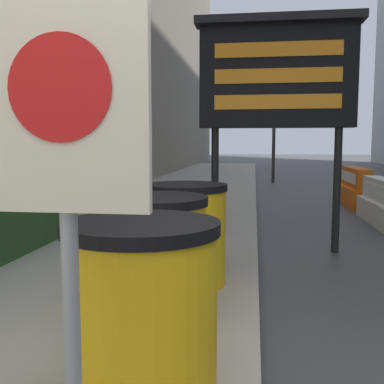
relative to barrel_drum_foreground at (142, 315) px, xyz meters
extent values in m
cylinder|color=#4C3D2D|center=(-2.48, 4.46, 0.83)|extent=(0.33, 0.33, 2.58)
cylinder|color=#4C3D2D|center=(-3.01, 4.53, 2.10)|extent=(0.25, 1.14, 0.74)
cylinder|color=#4C3D2D|center=(-1.94, 5.07, 2.24)|extent=(1.24, 1.29, 1.46)
cylinder|color=#4C3D2D|center=(-1.94, 4.32, 2.32)|extent=(0.36, 1.19, 0.92)
cylinder|color=#4C3D2D|center=(-2.07, 4.21, 2.44)|extent=(0.61, 0.97, 1.49)
cylinder|color=yellow|center=(0.00, 0.00, -0.03)|extent=(0.72, 0.72, 0.86)
cylinder|color=black|center=(0.00, 0.00, 0.43)|extent=(0.75, 0.75, 0.06)
cylinder|color=yellow|center=(-0.16, 0.98, -0.03)|extent=(0.72, 0.72, 0.86)
cylinder|color=black|center=(-0.16, 0.98, 0.43)|extent=(0.75, 0.75, 0.06)
cylinder|color=yellow|center=(-0.09, 1.96, -0.03)|extent=(0.72, 0.72, 0.86)
cylinder|color=black|center=(-0.09, 1.96, 0.43)|extent=(0.75, 0.75, 0.06)
cylinder|color=gray|center=(-0.09, -0.61, 0.27)|extent=(0.06, 0.06, 1.46)
cube|color=beige|center=(-0.09, -0.63, 0.99)|extent=(0.58, 0.04, 0.80)
cylinder|color=red|center=(-0.09, -0.65, 0.99)|extent=(0.35, 0.01, 0.35)
cylinder|color=black|center=(0.00, 4.03, 0.20)|extent=(0.10, 0.10, 1.64)
cylinder|color=black|center=(1.60, 4.03, 0.20)|extent=(0.10, 0.10, 1.64)
cube|color=black|center=(0.80, 4.03, 1.68)|extent=(2.01, 0.24, 1.31)
cube|color=black|center=(0.80, 3.96, 2.39)|extent=(2.13, 0.34, 0.10)
cube|color=orange|center=(0.80, 3.90, 2.01)|extent=(1.60, 0.02, 0.18)
cube|color=orange|center=(0.80, 3.90, 1.68)|extent=(1.60, 0.02, 0.18)
cube|color=orange|center=(0.80, 3.90, 1.35)|extent=(1.60, 0.02, 0.18)
cube|color=white|center=(2.68, 6.25, -0.01)|extent=(0.02, 1.74, 0.20)
cube|color=orange|center=(2.85, 8.71, -0.40)|extent=(0.52, 1.84, 0.44)
cube|color=orange|center=(2.85, 8.71, 0.05)|extent=(0.31, 1.84, 0.44)
cube|color=white|center=(2.68, 8.71, 0.05)|extent=(0.02, 1.47, 0.22)
cylinder|color=#2D2D30|center=(1.22, 14.83, 1.19)|extent=(0.12, 0.12, 3.61)
cube|color=#23281E|center=(1.22, 14.67, 2.57)|extent=(0.28, 0.28, 0.84)
sphere|color=#360605|center=(1.22, 14.52, 2.85)|extent=(0.15, 0.15, 0.15)
sphere|color=gold|center=(1.22, 14.52, 2.57)|extent=(0.15, 0.15, 0.15)
sphere|color=black|center=(1.22, 14.52, 2.29)|extent=(0.15, 0.15, 0.15)
camera|label=1|loc=(0.52, -2.02, 0.82)|focal=42.00mm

